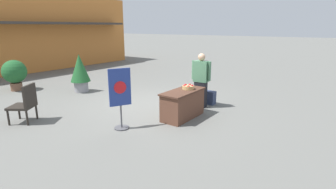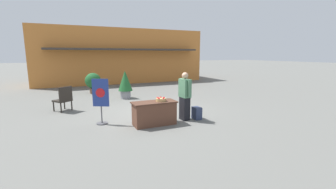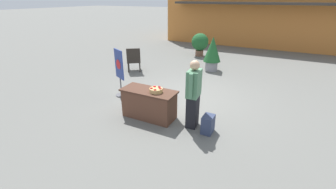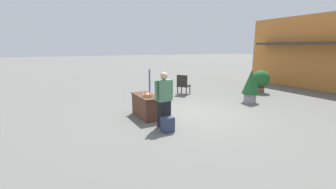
# 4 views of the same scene
# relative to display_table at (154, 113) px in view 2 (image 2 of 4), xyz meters

# --- Properties ---
(ground_plane) EXTENTS (120.00, 120.00, 0.00)m
(ground_plane) POSITION_rel_display_table_xyz_m (0.33, 1.46, -0.38)
(ground_plane) COLOR slate
(storefront_building) EXTENTS (12.79, 5.38, 4.13)m
(storefront_building) POSITION_rel_display_table_xyz_m (1.68, 12.41, 1.69)
(storefront_building) COLOR #C67533
(storefront_building) RESTS_ON ground_plane
(display_table) EXTENTS (1.41, 0.61, 0.75)m
(display_table) POSITION_rel_display_table_xyz_m (0.00, 0.00, 0.00)
(display_table) COLOR brown
(display_table) RESTS_ON ground_plane
(apple_basket) EXTENTS (0.32, 0.32, 0.13)m
(apple_basket) POSITION_rel_display_table_xyz_m (0.22, -0.02, 0.43)
(apple_basket) COLOR tan
(apple_basket) RESTS_ON display_table
(person_visitor) EXTENTS (0.29, 0.61, 1.63)m
(person_visitor) POSITION_rel_display_table_xyz_m (1.15, 0.10, 0.45)
(person_visitor) COLOR black
(person_visitor) RESTS_ON ground_plane
(backpack) EXTENTS (0.24, 0.34, 0.42)m
(backpack) POSITION_rel_display_table_xyz_m (1.57, -0.01, -0.17)
(backpack) COLOR #2D3856
(backpack) RESTS_ON ground_plane
(poster_board) EXTENTS (0.48, 0.36, 1.47)m
(poster_board) POSITION_rel_display_table_xyz_m (-1.52, 0.78, 0.41)
(poster_board) COLOR #4C4C51
(poster_board) RESTS_ON ground_plane
(patio_chair) EXTENTS (0.77, 0.77, 0.99)m
(patio_chair) POSITION_rel_display_table_xyz_m (-2.62, 3.06, 0.15)
(patio_chair) COLOR #28231E
(patio_chair) RESTS_ON ground_plane
(potted_plant_near_right) EXTENTS (0.88, 0.88, 1.17)m
(potted_plant_near_right) POSITION_rel_display_table_xyz_m (-1.12, 6.87, 0.32)
(potted_plant_near_right) COLOR brown
(potted_plant_near_right) RESTS_ON ground_plane
(potted_plant_far_left) EXTENTS (0.72, 0.72, 1.41)m
(potted_plant_far_left) POSITION_rel_display_table_xyz_m (0.21, 4.67, 0.41)
(potted_plant_far_left) COLOR gray
(potted_plant_far_left) RESTS_ON ground_plane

